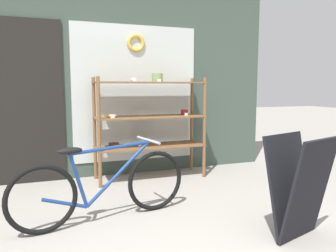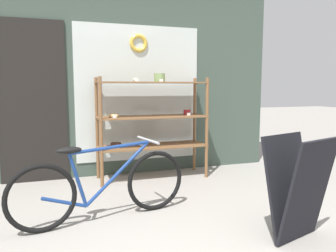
# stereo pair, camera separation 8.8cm
# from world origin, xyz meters

# --- Properties ---
(storefront_facade) EXTENTS (4.46, 0.13, 3.88)m
(storefront_facade) POSITION_xyz_m (-0.04, 2.77, 1.88)
(storefront_facade) COLOR #3D4C42
(storefront_facade) RESTS_ON ground_plane
(display_case) EXTENTS (1.47, 0.47, 1.42)m
(display_case) POSITION_xyz_m (0.29, 2.39, 0.84)
(display_case) COLOR brown
(display_case) RESTS_ON ground_plane
(bicycle) EXTENTS (1.68, 0.49, 0.74)m
(bicycle) POSITION_xyz_m (-0.53, 1.15, 0.33)
(bicycle) COLOR black
(bicycle) RESTS_ON ground_plane
(sandwich_board) EXTENTS (0.60, 0.51, 0.85)m
(sandwich_board) POSITION_xyz_m (0.93, 0.26, 0.43)
(sandwich_board) COLOR black
(sandwich_board) RESTS_ON ground_plane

